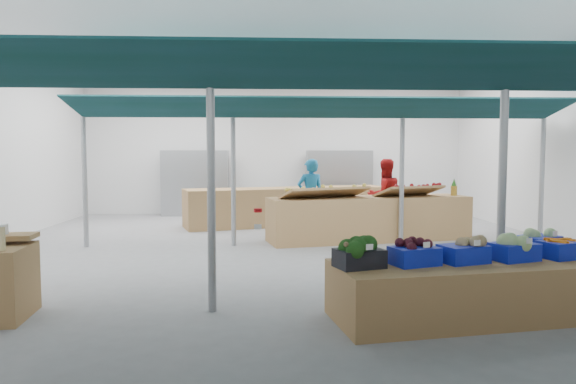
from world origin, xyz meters
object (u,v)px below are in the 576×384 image
vendor_left (310,196)px  vendor_right (385,196)px  veg_counter (477,290)px  fruit_counter (369,219)px

vendor_left → vendor_right: same height
vendor_left → veg_counter: bearing=89.6°
fruit_counter → vendor_right: (0.60, 1.10, 0.41)m
fruit_counter → vendor_right: 1.32m
veg_counter → fruit_counter: size_ratio=0.74×
fruit_counter → vendor_right: vendor_right is taller
veg_counter → fruit_counter: 5.44m
veg_counter → fruit_counter: bearing=82.2°
fruit_counter → vendor_right: bearing=49.6°
veg_counter → vendor_left: (-1.31, 6.53, 0.57)m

